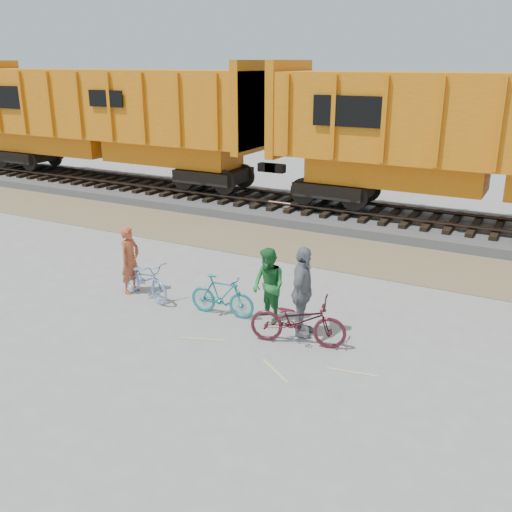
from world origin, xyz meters
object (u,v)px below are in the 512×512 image
Objects in this scene: bicycle_blue at (145,279)px; person_woman at (302,292)px; bicycle_teal at (222,296)px; bicycle_maroon at (298,321)px; hopper_car_center at (503,139)px; person_solo at (130,260)px; hopper_car_left at (108,117)px; person_man at (268,286)px.

person_woman reaches higher than bicycle_blue.
bicycle_maroon is at bearing -107.97° from bicycle_teal.
hopper_car_center reaches higher than person_solo.
bicycle_maroon is (12.67, -9.08, -2.52)m from hopper_car_left.
person_man is at bearing -90.59° from person_solo.
person_woman is at bearing -34.63° from hopper_car_left.
hopper_car_center is at bearing -25.82° from person_woman.
person_solo reaches higher than person_man.
person_man is (11.71, -8.44, -2.22)m from hopper_car_left.
bicycle_maroon is at bearing -6.12° from person_man.
person_woman is at bearing 12.06° from person_man.
person_solo reaches higher than bicycle_maroon.
person_man reaches higher than bicycle_blue.
person_woman reaches higher than person_man.
bicycle_blue is at bearing -44.93° from hopper_car_left.
hopper_car_center is at bearing 0.00° from hopper_car_left.
hopper_car_left is 7.57× the size of bicycle_maroon.
person_man reaches higher than bicycle_maroon.
bicycle_maroon is 1.19m from person_man.
person_solo is 3.56m from person_man.
hopper_car_center is 11.16m from person_solo.
person_man is (3.06, 0.19, 0.34)m from bicycle_blue.
bicycle_teal is 2.58m from person_solo.
person_solo is at bearing -150.99° from person_man.
bicycle_blue reaches higher than bicycle_teal.
bicycle_teal is 0.79× the size of bicycle_maroon.
bicycle_blue is 3.94m from person_woman.
person_solo is 4.42m from person_woman.
bicycle_blue is at bearing -148.88° from person_man.
bicycle_teal is at bearing -38.90° from hopper_car_left.
bicycle_teal is at bearing -116.40° from hopper_car_center.
bicycle_blue is 0.93× the size of person_woman.
person_woman is at bearing -72.19° from bicycle_blue.
hopper_car_center is at bearing -17.82° from bicycle_blue.
person_solo is at bearing 69.47° from bicycle_maroon.
person_woman is (12.57, -8.68, -2.10)m from hopper_car_left.
person_man reaches higher than bicycle_teal.
bicycle_maroon is 1.16× the size of person_solo.
hopper_car_center is 8.27× the size of bicycle_blue.
hopper_car_left is 8.27× the size of bicycle_blue.
bicycle_maroon reaches higher than bicycle_blue.
bicycle_blue is 1.07× the size of person_man.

